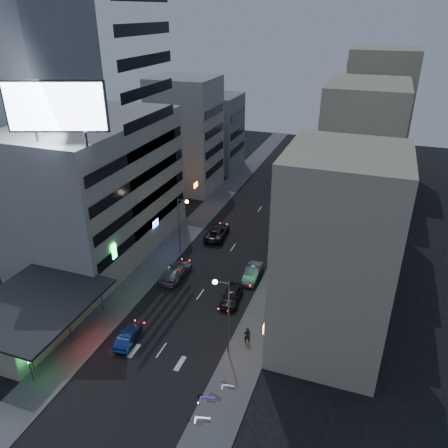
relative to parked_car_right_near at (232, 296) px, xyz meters
The scene contains 29 objects.
ground 14.49m from the parked_car_right_near, 105.74° to the right, with size 180.00×180.00×0.00m, color black.
sidewalk_left 20.03m from the parked_car_right_near, 126.58° to the left, with size 4.00×120.00×0.12m, color #4C4C4F.
sidewalk_right 16.60m from the parked_car_right_near, 75.77° to the left, with size 4.00×120.00×0.12m, color #4C4C4F.
food_court 21.48m from the parked_car_right_near, 146.21° to the right, with size 11.00×13.00×3.88m.
white_building 23.27m from the parked_car_right_near, 163.82° to the left, with size 14.00×24.00×18.00m, color #A6A6A2.
grey_tower 35.21m from the parked_car_right_near, 163.14° to the left, with size 10.00×14.00×34.00m, color gray.
shophouse_near 14.79m from the parked_car_right_near, 17.20° to the right, with size 10.00×11.00×20.00m, color #AEA688.
shophouse_mid 15.84m from the parked_car_right_near, 34.89° to the left, with size 11.00×12.00×16.00m, color tan.
shophouse_far 25.89m from the parked_car_right_near, 62.27° to the left, with size 10.00×14.00×22.00m, color #AEA688.
far_left_a 37.78m from the parked_car_right_near, 122.01° to the left, with size 11.00×10.00×20.00m, color #A6A6A2.
far_left_b 48.83m from the parked_car_right_near, 114.33° to the left, with size 12.00×10.00×15.00m, color gray.
far_right_a 38.76m from the parked_car_right_near, 72.21° to the left, with size 11.00×12.00×18.00m, color tan.
far_right_b 52.71m from the parked_car_right_near, 76.44° to the left, with size 12.00×12.00×24.00m, color #AEA688.
billboard 27.14m from the parked_car_right_near, 166.84° to the right, with size 9.52×3.75×6.20m.
street_lamp_right_near 9.35m from the parked_car_right_near, 75.99° to the right, with size 1.60×0.44×8.02m.
street_lamp_left 13.51m from the parked_car_right_near, 140.61° to the left, with size 1.60×0.44×8.02m.
street_lamp_right_far 26.54m from the parked_car_right_near, 85.66° to the left, with size 1.60×0.44×8.02m.
parked_car_right_near is the anchor object (origin of this frame).
parked_car_right_mid 5.48m from the parked_car_right_near, 80.86° to the left, with size 1.69×4.84×1.59m, color gray.
parked_car_left 15.96m from the parked_car_right_near, 116.66° to the left, with size 2.74×5.94×1.65m, color black.
parked_car_right_far 16.96m from the parked_car_right_near, 84.59° to the left, with size 2.09×5.14×1.49m, color gray.
road_car_blue 12.58m from the parked_car_right_near, 126.96° to the right, with size 1.43×4.10×1.35m, color navy.
road_car_silver 8.58m from the parked_car_right_near, 163.01° to the left, with size 2.37×5.83×1.69m, color #A8ACB1.
person 7.21m from the parked_car_right_near, 58.59° to the right, with size 0.68×0.45×1.86m, color black.
scooter_black_a 16.54m from the parked_car_right_near, 79.07° to the right, with size 1.59×0.53×0.97m, color black, non-canonical shape.
scooter_silver_a 16.11m from the parked_car_right_near, 77.08° to the right, with size 1.94×0.65×1.19m, color #BABDC3, non-canonical shape.
scooter_blue 14.03m from the parked_car_right_near, 76.71° to the right, with size 2.01×0.67×1.23m, color navy, non-canonical shape.
scooter_black_b 14.09m from the parked_car_right_near, 74.26° to the right, with size 1.69×0.56×1.04m, color black, non-canonical shape.
scooter_silver_b 12.61m from the parked_car_right_near, 69.65° to the right, with size 1.73×0.58×1.06m, color #AFB1B7, non-canonical shape.
Camera 1 is at (17.04, -25.00, 30.22)m, focal length 35.00 mm.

